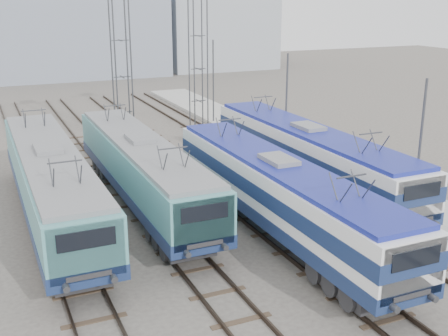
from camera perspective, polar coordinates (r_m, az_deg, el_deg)
ground at (r=21.93m, az=4.86°, el=-11.41°), size 160.00×160.00×0.00m
platform at (r=33.28m, az=13.72°, el=-1.40°), size 4.00×70.00×0.30m
locomotive_far_left at (r=27.24m, az=-17.12°, el=-1.25°), size 2.81×17.75×3.34m
locomotive_center_left at (r=28.57m, az=-8.31°, el=0.05°), size 2.72×17.17×3.23m
locomotive_center_right at (r=24.83m, az=5.69°, el=-2.36°), size 2.72×17.20×3.23m
locomotive_far_right at (r=30.94m, az=8.62°, el=1.54°), size 2.76×17.47×3.28m
catenary_tower_west at (r=40.11m, az=-10.43°, el=11.42°), size 4.50×1.20×12.00m
catenary_tower_east at (r=43.96m, az=-2.66°, el=12.16°), size 4.50×1.20×12.00m
mast_front at (r=26.97m, az=19.20°, el=1.22°), size 0.12×0.12×7.00m
mast_mid at (r=36.37m, az=6.33°, el=6.02°), size 0.12×0.12×7.00m
mast_rear at (r=46.96m, az=-1.10°, el=8.63°), size 0.12×0.12×7.00m
building_center at (r=79.94m, az=-14.84°, el=15.57°), size 22.00×14.00×18.00m
building_east at (r=85.71m, az=-1.00°, el=14.17°), size 16.00×12.00×12.00m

